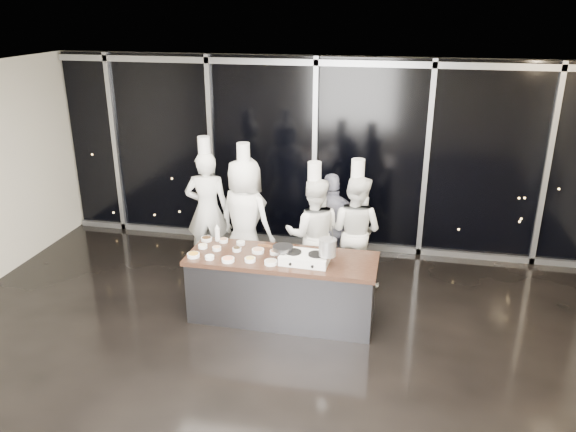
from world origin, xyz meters
name	(u,v)px	position (x,y,z in m)	size (l,w,h in m)	color
ground	(266,356)	(0.00, 0.00, 0.00)	(9.00, 9.00, 0.00)	black
room_shell	(279,178)	(0.18, 0.00, 2.25)	(9.02, 7.02, 3.21)	beige
window_wall	(315,155)	(0.00, 3.43, 1.60)	(8.90, 0.11, 3.20)	black
demo_counter	(282,287)	(0.00, 0.90, 0.45)	(2.46, 0.86, 0.90)	#3D3D42
stove	(305,258)	(0.32, 0.79, 0.96)	(0.62, 0.41, 0.14)	white
frying_pan	(282,248)	(0.02, 0.82, 1.06)	(0.46, 0.28, 0.04)	slate
stock_pot	(328,247)	(0.61, 0.77, 1.15)	(0.22, 0.22, 0.22)	#BCBCBF
prep_bowls	(237,252)	(-0.59, 0.85, 0.93)	(1.42, 0.73, 0.05)	white
squeeze_bottle	(217,233)	(-0.98, 1.22, 1.02)	(0.07, 0.07, 0.25)	white
chef_far_left	(208,209)	(-1.49, 2.25, 0.96)	(0.75, 0.56, 2.11)	white
chef_left	(245,219)	(-0.81, 2.01, 0.94)	(1.07, 0.89, 2.10)	white
chef_center	(313,234)	(0.25, 1.85, 0.86)	(0.92, 0.77, 1.92)	white
guest	(332,228)	(0.47, 2.17, 0.84)	(1.05, 0.61, 1.68)	#16183E
chef_right	(355,230)	(0.83, 2.08, 0.86)	(1.00, 0.90, 1.93)	white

